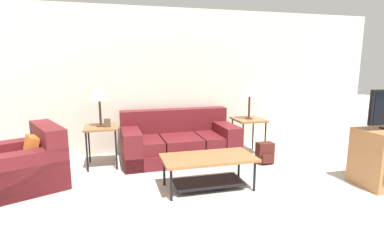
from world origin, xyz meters
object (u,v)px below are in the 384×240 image
object	(u,v)px
couch	(179,142)
armchair	(26,165)
side_table_right	(249,123)
table_lamp_right	(250,90)
side_table_left	(101,131)
coffee_table	(208,165)
table_lamp_left	(99,94)
backpack	(265,153)

from	to	relation	value
couch	armchair	world-z (taller)	couch
armchair	side_table_right	size ratio (longest dim) A/B	1.96
table_lamp_right	side_table_left	bearing A→B (deg)	180.00
coffee_table	side_table_left	size ratio (longest dim) A/B	1.85
table_lamp_left	side_table_left	bearing A→B (deg)	116.57
side_table_left	side_table_right	bearing A→B (deg)	0.00
coffee_table	side_table_right	size ratio (longest dim) A/B	1.85
side_table_right	backpack	world-z (taller)	side_table_right
side_table_right	table_lamp_right	world-z (taller)	table_lamp_right
coffee_table	table_lamp_left	xyz separation A→B (m)	(-1.36, 1.27, 0.84)
backpack	side_table_right	bearing A→B (deg)	94.23
side_table_left	side_table_right	xyz separation A→B (m)	(2.53, 0.00, 0.00)
side_table_right	table_lamp_left	size ratio (longest dim) A/B	1.02
table_lamp_left	armchair	bearing A→B (deg)	-149.00
armchair	side_table_left	xyz separation A→B (m)	(0.96, 0.57, 0.29)
table_lamp_left	side_table_right	bearing A→B (deg)	0.00
couch	side_table_left	bearing A→B (deg)	-176.96
armchair	side_table_left	size ratio (longest dim) A/B	1.96
coffee_table	armchair	bearing A→B (deg)	163.18
couch	coffee_table	distance (m)	1.35
couch	side_table_right	xyz separation A→B (m)	(1.27, -0.07, 0.29)
armchair	side_table_right	world-z (taller)	armchair
side_table_right	table_lamp_right	size ratio (longest dim) A/B	1.02
side_table_left	table_lamp_left	size ratio (longest dim) A/B	1.02
coffee_table	backpack	bearing A→B (deg)	30.60
coffee_table	side_table_right	world-z (taller)	side_table_right
couch	table_lamp_right	bearing A→B (deg)	-3.03
armchair	side_table_left	distance (m)	1.15
couch	side_table_right	distance (m)	1.30
table_lamp_left	backpack	size ratio (longest dim) A/B	1.83
side_table_right	backpack	bearing A→B (deg)	-85.77
table_lamp_left	table_lamp_right	xyz separation A→B (m)	(2.53, 0.00, 0.00)
side_table_right	backpack	xyz separation A→B (m)	(0.04, -0.56, -0.41)
coffee_table	table_lamp_left	world-z (taller)	table_lamp_left
couch	table_lamp_right	size ratio (longest dim) A/B	3.04
couch	side_table_left	xyz separation A→B (m)	(-1.26, -0.07, 0.29)
side_table_left	side_table_right	size ratio (longest dim) A/B	1.00
coffee_table	side_table_left	bearing A→B (deg)	136.88
side_table_right	armchair	bearing A→B (deg)	-170.65
armchair	table_lamp_right	bearing A→B (deg)	9.35
table_lamp_right	side_table_right	bearing A→B (deg)	90.00
side_table_left	backpack	xyz separation A→B (m)	(2.57, -0.56, -0.41)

